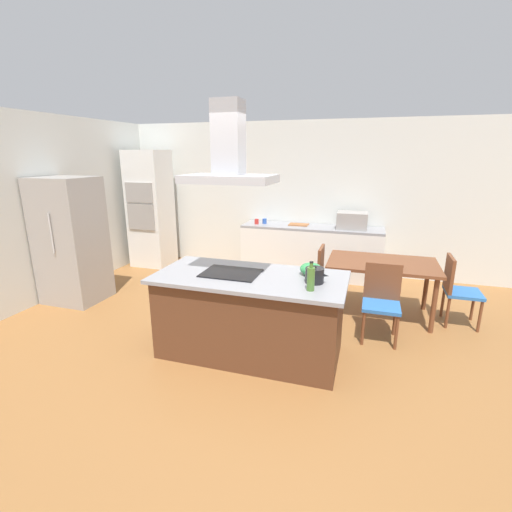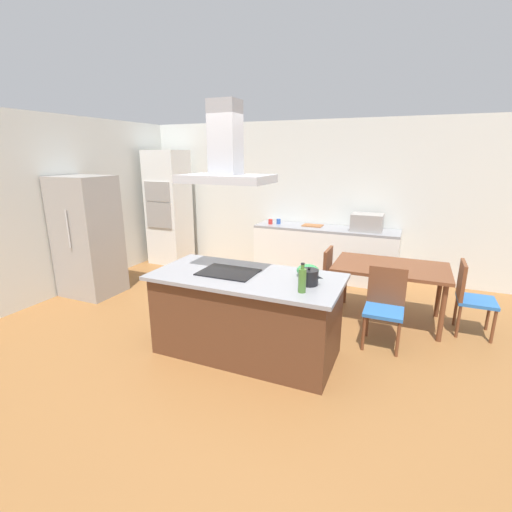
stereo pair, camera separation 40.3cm
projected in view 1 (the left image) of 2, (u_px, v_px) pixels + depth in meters
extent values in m
plane|color=#936033|center=(282.00, 302.00, 5.45)|extent=(16.00, 16.00, 0.00)
cube|color=silver|center=(306.00, 198.00, 6.70)|extent=(7.20, 0.10, 2.70)
cube|color=silver|center=(58.00, 206.00, 5.63)|extent=(0.10, 8.80, 2.70)
cube|color=#59331E|center=(250.00, 317.00, 3.96)|extent=(1.91, 0.87, 0.86)
cube|color=gray|center=(250.00, 277.00, 3.84)|extent=(2.01, 0.97, 0.04)
cube|color=black|center=(231.00, 273.00, 3.89)|extent=(0.60, 0.44, 0.01)
cylinder|color=black|center=(315.00, 275.00, 3.60)|extent=(0.19, 0.19, 0.15)
sphere|color=black|center=(315.00, 267.00, 3.58)|extent=(0.03, 0.03, 0.03)
cone|color=black|center=(326.00, 276.00, 3.57)|extent=(0.06, 0.03, 0.04)
cylinder|color=#47722D|center=(311.00, 279.00, 3.39)|extent=(0.07, 0.07, 0.22)
cylinder|color=#47722D|center=(311.00, 265.00, 3.35)|extent=(0.03, 0.03, 0.04)
cylinder|color=black|center=(312.00, 262.00, 3.34)|extent=(0.04, 0.04, 0.01)
ellipsoid|color=#33934C|center=(311.00, 269.00, 3.84)|extent=(0.23, 0.23, 0.13)
cube|color=white|center=(311.00, 252.00, 6.55)|extent=(2.45, 0.62, 0.86)
cube|color=gray|center=(312.00, 227.00, 6.43)|extent=(2.45, 0.62, 0.04)
cube|color=#9E9993|center=(352.00, 221.00, 6.19)|extent=(0.50, 0.38, 0.28)
cylinder|color=red|center=(257.00, 221.00, 6.63)|extent=(0.08, 0.08, 0.09)
cylinder|color=#2D56B2|center=(265.00, 221.00, 6.67)|extent=(0.08, 0.08, 0.09)
cube|color=#995B33|center=(299.00, 225.00, 6.54)|extent=(0.34, 0.24, 0.02)
cube|color=white|center=(151.00, 209.00, 7.05)|extent=(0.70, 0.64, 2.20)
cube|color=#9E9993|center=(139.00, 192.00, 6.65)|extent=(0.56, 0.02, 0.36)
cube|color=#9E9993|center=(141.00, 217.00, 6.77)|extent=(0.56, 0.02, 0.48)
cube|color=#9E9993|center=(71.00, 241.00, 5.33)|extent=(0.80, 0.70, 1.82)
cylinder|color=beige|center=(51.00, 233.00, 4.92)|extent=(0.02, 0.02, 0.55)
cube|color=brown|center=(382.00, 263.00, 4.84)|extent=(1.40, 0.90, 0.04)
cylinder|color=brown|center=(330.00, 294.00, 4.78)|extent=(0.06, 0.06, 0.71)
cylinder|color=brown|center=(434.00, 306.00, 4.43)|extent=(0.06, 0.06, 0.71)
cylinder|color=brown|center=(336.00, 277.00, 5.46)|extent=(0.06, 0.06, 0.71)
cylinder|color=brown|center=(426.00, 286.00, 5.11)|extent=(0.06, 0.06, 0.71)
cube|color=#2D6BB7|center=(307.00, 277.00, 5.21)|extent=(0.42, 0.42, 0.04)
cube|color=brown|center=(321.00, 262.00, 5.09)|extent=(0.04, 0.42, 0.44)
cylinder|color=brown|center=(291.00, 295.00, 5.16)|extent=(0.04, 0.04, 0.41)
cylinder|color=brown|center=(296.00, 287.00, 5.49)|extent=(0.04, 0.04, 0.41)
cylinder|color=brown|center=(317.00, 298.00, 5.06)|extent=(0.04, 0.04, 0.41)
cylinder|color=brown|center=(320.00, 289.00, 5.39)|extent=(0.04, 0.04, 0.41)
cube|color=#2D6BB7|center=(381.00, 306.00, 4.24)|extent=(0.42, 0.42, 0.04)
cube|color=brown|center=(383.00, 281.00, 4.35)|extent=(0.42, 0.04, 0.44)
cylinder|color=brown|center=(396.00, 333.00, 4.08)|extent=(0.04, 0.04, 0.41)
cylinder|color=brown|center=(363.00, 328.00, 4.18)|extent=(0.04, 0.04, 0.41)
cylinder|color=brown|center=(395.00, 319.00, 4.41)|extent=(0.04, 0.04, 0.41)
cylinder|color=brown|center=(364.00, 315.00, 4.51)|extent=(0.04, 0.04, 0.41)
cube|color=#2D6BB7|center=(463.00, 293.00, 4.64)|extent=(0.42, 0.42, 0.04)
cube|color=brown|center=(449.00, 273.00, 4.63)|extent=(0.04, 0.42, 0.44)
cylinder|color=brown|center=(473.00, 305.00, 4.81)|extent=(0.04, 0.04, 0.41)
cylinder|color=brown|center=(480.00, 317.00, 4.48)|extent=(0.04, 0.04, 0.41)
cylinder|color=brown|center=(443.00, 302.00, 4.91)|extent=(0.04, 0.04, 0.41)
cylinder|color=brown|center=(448.00, 313.00, 4.58)|extent=(0.04, 0.04, 0.41)
cube|color=#ADADB2|center=(229.00, 179.00, 3.63)|extent=(0.90, 0.55, 0.08)
cube|color=#ADADB2|center=(228.00, 138.00, 3.52)|extent=(0.28, 0.24, 0.70)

